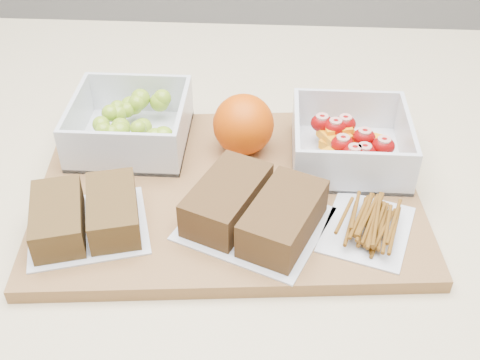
{
  "coord_description": "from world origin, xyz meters",
  "views": [
    {
      "loc": [
        0.04,
        -0.53,
        1.35
      ],
      "look_at": [
        0.01,
        -0.01,
        0.93
      ],
      "focal_mm": 45.0,
      "sensor_mm": 36.0,
      "label": 1
    }
  ],
  "objects": [
    {
      "name": "fruit_container",
      "position": [
        0.14,
        0.04,
        0.94
      ],
      "size": [
        0.13,
        0.13,
        0.06
      ],
      "color": "silver",
      "rests_on": "cutting_board"
    },
    {
      "name": "sandwich_bag_center",
      "position": [
        0.03,
        -0.08,
        0.94
      ],
      "size": [
        0.17,
        0.17,
        0.04
      ],
      "color": "silver",
      "rests_on": "cutting_board"
    },
    {
      "name": "pretzel_bag",
      "position": [
        0.15,
        -0.08,
        0.93
      ],
      "size": [
        0.11,
        0.12,
        0.02
      ],
      "color": "silver",
      "rests_on": "cutting_board"
    },
    {
      "name": "sandwich_bag_left",
      "position": [
        -0.14,
        -0.09,
        0.93
      ],
      "size": [
        0.14,
        0.13,
        0.04
      ],
      "color": "silver",
      "rests_on": "cutting_board"
    },
    {
      "name": "orange",
      "position": [
        0.01,
        0.06,
        0.95
      ],
      "size": [
        0.07,
        0.07,
        0.07
      ],
      "primitive_type": "sphere",
      "color": "#D44C05",
      "rests_on": "cutting_board"
    },
    {
      "name": "grape_container",
      "position": [
        -0.13,
        0.07,
        0.94
      ],
      "size": [
        0.14,
        0.14,
        0.06
      ],
      "color": "silver",
      "rests_on": "cutting_board"
    },
    {
      "name": "cutting_board",
      "position": [
        -0.0,
        -0.01,
        0.91
      ],
      "size": [
        0.45,
        0.34,
        0.02
      ],
      "primitive_type": "cube",
      "rotation": [
        0.0,
        0.0,
        0.09
      ],
      "color": "olive",
      "rests_on": "counter"
    }
  ]
}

